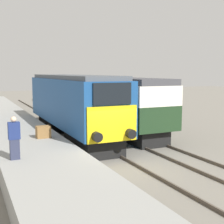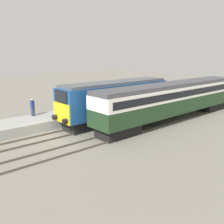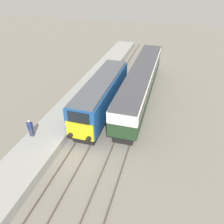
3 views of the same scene
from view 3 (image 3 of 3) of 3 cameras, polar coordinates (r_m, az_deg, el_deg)
name	(u,v)px [view 3 (image 3 of 3)]	position (r m, az deg, el deg)	size (l,w,h in m)	color
ground_plane	(79,152)	(19.60, -8.62, -10.17)	(120.00, 120.00, 0.00)	slate
platform_left	(80,99)	(26.41, -8.41, 3.35)	(3.50, 50.00, 0.85)	gray
rails_near_track	(98,120)	(23.14, -3.75, -1.99)	(1.51, 60.00, 0.14)	#4C4238
rails_far_track	(129,125)	(22.40, 4.50, -3.36)	(1.50, 60.00, 0.14)	#4C4238
locomotive	(102,95)	(23.29, -2.66, 4.46)	(2.70, 12.53, 4.02)	black
passenger_carriage	(141,80)	(26.64, 7.59, 8.30)	(2.75, 19.33, 3.83)	black
person_on_platform	(30,128)	(20.48, -20.52, -3.96)	(0.44, 0.26, 1.68)	#2D334C
luggage_crate	(68,115)	(22.30, -11.33, -0.78)	(0.70, 0.56, 0.60)	olive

